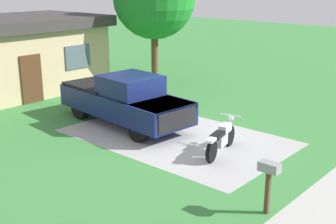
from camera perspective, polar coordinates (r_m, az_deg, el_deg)
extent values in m
plane|color=#3A803B|center=(15.25, 1.11, -3.21)|extent=(80.00, 80.00, 0.00)
cube|color=#A4A4A4|center=(15.25, 1.11, -3.20)|extent=(4.72, 7.45, 0.01)
cylinder|color=black|center=(14.53, 7.89, -3.02)|extent=(0.67, 0.28, 0.66)
cylinder|color=black|center=(13.16, 5.60, -5.06)|extent=(0.67, 0.28, 0.66)
cube|color=silver|center=(13.79, 6.78, -3.67)|extent=(0.61, 0.39, 0.32)
cube|color=silver|center=(14.00, 7.33, -2.07)|extent=(0.57, 0.38, 0.24)
cube|color=black|center=(13.43, 6.37, -2.95)|extent=(0.65, 0.42, 0.12)
cube|color=silver|center=(13.03, 5.65, -3.55)|extent=(0.51, 0.31, 0.08)
cylinder|color=silver|center=(14.41, 7.95, -1.63)|extent=(0.34, 0.14, 0.77)
cylinder|color=silver|center=(14.31, 8.00, -0.42)|extent=(0.21, 0.69, 0.04)
sphere|color=silver|center=(14.46, 8.14, -0.82)|extent=(0.16, 0.16, 0.16)
cylinder|color=black|center=(15.78, 0.76, -0.90)|extent=(0.37, 0.86, 0.84)
cylinder|color=black|center=(14.74, -3.80, -2.23)|extent=(0.37, 0.86, 0.84)
cylinder|color=black|center=(18.35, -6.90, 1.50)|extent=(0.37, 0.86, 0.84)
cylinder|color=black|center=(17.46, -11.20, 0.51)|extent=(0.37, 0.86, 0.84)
cube|color=#141E51|center=(16.46, -5.67, 1.14)|extent=(2.48, 5.75, 0.80)
cube|color=#141E51|center=(15.01, -1.33, 0.88)|extent=(2.06, 2.06, 0.20)
cube|color=#141E51|center=(15.97, -4.85, 3.46)|extent=(1.96, 2.05, 0.70)
cube|color=#3F4C56|center=(15.39, -2.97, 2.61)|extent=(1.71, 0.31, 0.60)
cube|color=black|center=(17.61, -8.81, 2.89)|extent=(2.10, 2.56, 0.50)
cube|color=black|center=(14.45, 1.16, -0.99)|extent=(1.70, 0.25, 0.64)
cube|color=#4C3823|center=(10.52, 12.67, -9.90)|extent=(0.10, 0.10, 1.10)
cube|color=gray|center=(10.27, 12.88, -6.90)|extent=(0.26, 0.48, 0.22)
cylinder|color=brown|center=(23.16, -1.71, 7.34)|extent=(0.36, 0.36, 2.87)
cube|color=tan|center=(22.18, -20.70, 6.04)|extent=(9.00, 5.00, 3.00)
cube|color=#4C2D19|center=(20.10, -17.11, 4.06)|extent=(1.00, 0.08, 2.10)
cube|color=#4C5966|center=(21.37, -11.51, 6.96)|extent=(1.40, 0.06, 1.10)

